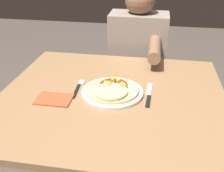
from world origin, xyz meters
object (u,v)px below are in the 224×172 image
at_px(dining_table, 112,115).
at_px(knife, 149,95).
at_px(plate, 112,92).
at_px(person_diner, 138,58).
at_px(fork, 79,87).
at_px(pizza, 112,89).

relative_size(dining_table, knife, 4.67).
bearing_deg(plate, person_diner, 84.02).
height_order(fork, person_diner, person_diner).
distance_m(plate, pizza, 0.02).
height_order(plate, pizza, pizza).
bearing_deg(plate, knife, 4.09).
relative_size(pizza, fork, 1.38).
bearing_deg(knife, dining_table, -173.17).
distance_m(fork, person_diner, 0.67).
relative_size(pizza, person_diner, 0.21).
bearing_deg(fork, pizza, -11.39).
height_order(knife, person_diner, person_diner).
height_order(pizza, knife, pizza).
bearing_deg(person_diner, pizza, -95.88).
distance_m(dining_table, fork, 0.21).
bearing_deg(knife, fork, 177.02).
distance_m(plate, fork, 0.17).
distance_m(dining_table, knife, 0.21).
height_order(pizza, person_diner, person_diner).
bearing_deg(person_diner, knife, -81.13).
bearing_deg(pizza, plate, 99.27).
height_order(plate, fork, plate).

